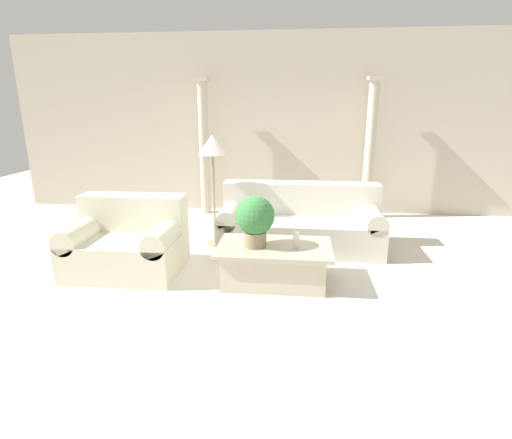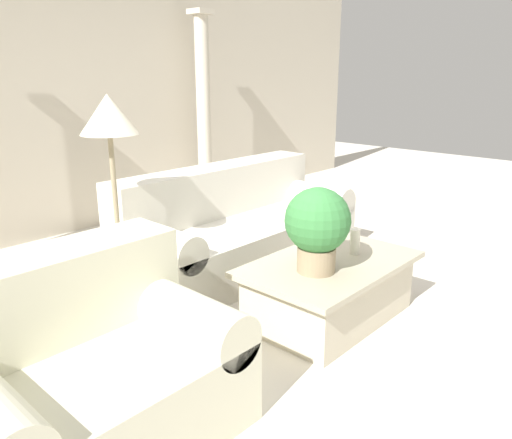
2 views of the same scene
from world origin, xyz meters
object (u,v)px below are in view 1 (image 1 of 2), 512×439
object	(u,v)px
sofa_long	(300,223)
potted_plant	(255,218)
loveseat	(128,241)
floor_lamp	(213,151)
coffee_table	(274,263)

from	to	relation	value
sofa_long	potted_plant	bearing A→B (deg)	-111.97
loveseat	potted_plant	bearing A→B (deg)	-7.34
loveseat	potted_plant	xyz separation A→B (m)	(1.58, -0.20, 0.39)
sofa_long	floor_lamp	size ratio (longest dim) A/B	1.41
sofa_long	floor_lamp	world-z (taller)	floor_lamp
sofa_long	coffee_table	xyz separation A→B (m)	(-0.29, -1.22, -0.13)
loveseat	coffee_table	xyz separation A→B (m)	(1.79, -0.18, -0.14)
sofa_long	potted_plant	world-z (taller)	potted_plant
potted_plant	loveseat	bearing A→B (deg)	172.66
coffee_table	potted_plant	world-z (taller)	potted_plant
coffee_table	floor_lamp	xyz separation A→B (m)	(-0.93, 1.19, 1.13)
sofa_long	loveseat	distance (m)	2.33
sofa_long	loveseat	xyz separation A→B (m)	(-2.08, -1.05, 0.01)
sofa_long	floor_lamp	bearing A→B (deg)	-178.56
sofa_long	potted_plant	xyz separation A→B (m)	(-0.50, -1.25, 0.40)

